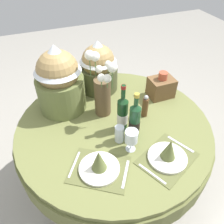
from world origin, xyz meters
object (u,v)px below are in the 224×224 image
object	(u,v)px
flower_vase	(102,89)
pepper_mill	(145,107)
place_setting_left	(99,165)
woven_basket_side_right	(161,87)
wine_bottle_centre	(122,114)
gift_tub_back_left	(59,77)
dining_table	(114,136)
wine_bottle_left	(134,122)
wine_glass_right	(131,137)
gift_tub_back_centre	(98,65)
place_setting_right	(168,154)
tumbler_near_left	(119,134)

from	to	relation	value
flower_vase	pepper_mill	size ratio (longest dim) A/B	2.61
place_setting_left	woven_basket_side_right	size ratio (longest dim) A/B	1.95
wine_bottle_centre	gift_tub_back_left	distance (m)	0.52
dining_table	wine_bottle_left	size ratio (longest dim) A/B	3.92
wine_glass_right	gift_tub_back_centre	size ratio (longest dim) A/B	0.37
wine_bottle_centre	gift_tub_back_left	bearing A→B (deg)	130.53
dining_table	wine_glass_right	size ratio (longest dim) A/B	8.93
place_setting_right	place_setting_left	bearing A→B (deg)	169.83
tumbler_near_left	gift_tub_back_centre	size ratio (longest dim) A/B	0.28
place_setting_left	place_setting_right	xyz separation A→B (m)	(0.41, -0.07, 0.00)
wine_bottle_centre	gift_tub_back_centre	size ratio (longest dim) A/B	0.85
place_setting_left	wine_bottle_left	bearing A→B (deg)	29.25
gift_tub_back_left	wine_bottle_centre	bearing A→B (deg)	-49.47
pepper_mill	gift_tub_back_centre	bearing A→B (deg)	113.19
gift_tub_back_left	wine_glass_right	bearing A→B (deg)	-61.87
gift_tub_back_centre	woven_basket_side_right	size ratio (longest dim) A/B	1.95
gift_tub_back_left	gift_tub_back_centre	world-z (taller)	gift_tub_back_left
dining_table	wine_bottle_left	distance (m)	0.33
wine_bottle_centre	tumbler_near_left	bearing A→B (deg)	-122.28
woven_basket_side_right	gift_tub_back_centre	bearing A→B (deg)	146.61
flower_vase	woven_basket_side_right	bearing A→B (deg)	3.72
gift_tub_back_centre	woven_basket_side_right	world-z (taller)	gift_tub_back_centre
place_setting_right	wine_bottle_left	size ratio (longest dim) A/B	1.17
wine_bottle_centre	pepper_mill	distance (m)	0.22
flower_vase	place_setting_left	bearing A→B (deg)	-111.60
wine_bottle_left	woven_basket_side_right	xyz separation A→B (m)	(0.40, 0.34, -0.05)
wine_bottle_left	gift_tub_back_left	distance (m)	0.62
place_setting_right	wine_bottle_left	world-z (taller)	wine_bottle_left
wine_bottle_centre	wine_glass_right	size ratio (longest dim) A/B	2.30
dining_table	woven_basket_side_right	world-z (taller)	woven_basket_side_right
dining_table	gift_tub_back_left	xyz separation A→B (m)	(-0.29, 0.31, 0.40)
pepper_mill	gift_tub_back_left	bearing A→B (deg)	149.51
place_setting_left	place_setting_right	bearing A→B (deg)	-10.17
woven_basket_side_right	wine_bottle_centre	bearing A→B (deg)	-151.23
wine_bottle_left	dining_table	bearing A→B (deg)	113.88
place_setting_left	place_setting_right	size ratio (longest dim) A/B	1.02
place_setting_right	wine_glass_right	world-z (taller)	place_setting_right
wine_bottle_left	pepper_mill	distance (m)	0.24
dining_table	gift_tub_back_left	world-z (taller)	gift_tub_back_left
wine_glass_right	gift_tub_back_left	world-z (taller)	gift_tub_back_left
place_setting_left	pepper_mill	bearing A→B (deg)	35.72
flower_vase	gift_tub_back_left	xyz separation A→B (m)	(-0.26, 0.17, 0.06)
wine_bottle_left	wine_glass_right	xyz separation A→B (m)	(-0.06, -0.09, -0.03)
flower_vase	wine_bottle_centre	world-z (taller)	flower_vase
pepper_mill	woven_basket_side_right	size ratio (longest dim) A/B	0.84
dining_table	place_setting_right	xyz separation A→B (m)	(0.19, -0.41, 0.18)
flower_vase	gift_tub_back_left	world-z (taller)	gift_tub_back_left
place_setting_right	tumbler_near_left	world-z (taller)	place_setting_right
pepper_mill	gift_tub_back_left	world-z (taller)	gift_tub_back_left
dining_table	gift_tub_back_centre	bearing A→B (deg)	84.28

